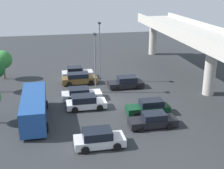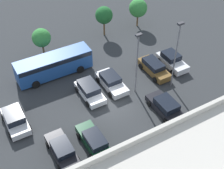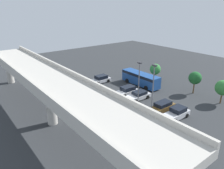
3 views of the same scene
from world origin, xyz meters
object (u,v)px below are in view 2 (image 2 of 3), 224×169
Objects in this scene: parked_car_4 at (90,91)px; parked_car_1 at (154,68)px; parked_car_0 at (172,61)px; parked_car_2 at (165,106)px; tree_front_left at (138,8)px; parked_car_5 at (94,141)px; parked_car_3 at (111,82)px; parked_car_7 at (15,119)px; parked_car_6 at (62,150)px; tree_front_centre at (104,15)px; lamp_post_near_aisle at (137,59)px; lamp_post_mid_lot at (176,51)px; tree_front_right at (41,38)px; shuttle_bus at (54,64)px.

parked_car_1 is at bearing 88.81° from parked_car_4.
parked_car_0 is 2.77m from parked_car_1.
parked_car_0 reaches higher than parked_car_2.
tree_front_left reaches higher than parked_car_2.
parked_car_5 reaches higher than parked_car_4.
parked_car_7 reaches higher than parked_car_3.
parked_car_6 reaches higher than parked_car_3.
tree_front_centre reaches higher than parked_car_3.
lamp_post_near_aisle is at bearing 55.96° from tree_front_left.
parked_car_0 is 5.62m from lamp_post_mid_lot.
lamp_post_mid_lot reaches higher than parked_car_5.
lamp_post_mid_lot is at bearing 80.20° from parked_car_7.
lamp_post_mid_lot is (-3.12, -3.00, 4.13)m from parked_car_2.
parked_car_0 reaches higher than parked_car_6.
tree_front_right is at bearing -169.77° from parked_car_4.
parked_car_3 is 0.52× the size of shuttle_bus.
parked_car_7 reaches higher than parked_car_5.
tree_front_right reaches higher than parked_car_2.
lamp_post_mid_lot reaches higher than parked_car_3.
parked_car_6 is at bearing 50.80° from tree_front_centre.
parked_car_0 is at bearing -128.65° from lamp_post_mid_lot.
tree_front_centre is at bearing -5.74° from parked_car_2.
lamp_post_near_aisle is 1.76× the size of tree_front_centre.
lamp_post_mid_lot is 13.67m from tree_front_centre.
shuttle_bus is (-3.83, -11.42, 0.91)m from parked_car_6.
lamp_post_mid_lot reaches higher than tree_front_right.
lamp_post_mid_lot is (-0.36, 2.96, 4.09)m from parked_car_1.
lamp_post_mid_lot is at bearing 96.21° from tree_front_centre.
parked_car_5 is at bearing 30.99° from lamp_post_near_aisle.
shuttle_bus is at bearing -4.03° from parked_car_5.
parked_car_1 is 8.61m from parked_car_4.
tree_front_right is at bearing 87.41° from shuttle_bus.
tree_front_right is at bearing -50.20° from lamp_post_mid_lot.
parked_car_4 is 8.30m from parked_car_6.
lamp_post_near_aisle reaches higher than parked_car_1.
parked_car_7 is 0.53× the size of lamp_post_mid_lot.
parked_car_7 is at bearing 25.61° from tree_front_left.
shuttle_bus reaches higher than parked_car_4.
parked_car_7 is at bearing 41.76° from parked_car_5.
parked_car_0 is 0.94× the size of parked_car_6.
shuttle_bus is at bearing -160.39° from parked_car_4.
parked_car_2 is (2.76, 5.96, -0.04)m from parked_car_1.
parked_car_7 is 1.11× the size of tree_front_right.
parked_car_1 is at bearing -24.84° from parked_car_2.
parked_car_7 is (14.30, -6.01, 0.05)m from parked_car_2.
tree_front_centre reaches higher than shuttle_bus.
parked_car_6 is 0.52× the size of shuttle_bus.
parked_car_1 reaches higher than parked_car_4.
parked_car_2 is at bearing -87.82° from parked_car_5.
parked_car_5 reaches higher than parked_car_1.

